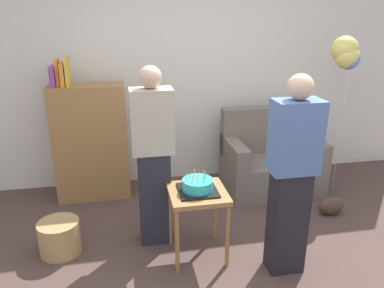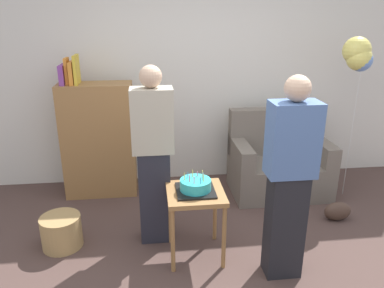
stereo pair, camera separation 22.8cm
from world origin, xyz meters
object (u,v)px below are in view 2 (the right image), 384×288
(person_blowing_candles, at_px, (154,156))
(person_holding_cake, at_px, (289,180))
(bookshelf, at_px, (98,139))
(birthday_cake, at_px, (195,186))
(couch, at_px, (278,164))
(wicker_basket, at_px, (62,232))
(balloon_bunch, at_px, (358,55))
(side_table, at_px, (195,201))
(handbag, at_px, (337,211))

(person_blowing_candles, distance_m, person_holding_cake, 1.18)
(bookshelf, height_order, birthday_cake, bookshelf)
(couch, xyz_separation_m, wicker_basket, (-2.32, -0.87, -0.19))
(balloon_bunch, bearing_deg, wicker_basket, -166.03)
(bookshelf, height_order, side_table, bookshelf)
(bookshelf, bearing_deg, birthday_cake, -54.62)
(side_table, distance_m, person_blowing_candles, 0.55)
(side_table, relative_size, wicker_basket, 1.72)
(wicker_basket, bearing_deg, birthday_cake, -12.31)
(person_blowing_candles, distance_m, balloon_bunch, 2.44)
(side_table, bearing_deg, bookshelf, 125.38)
(person_holding_cake, bearing_deg, handbag, -153.27)
(couch, bearing_deg, handbag, -61.56)
(person_blowing_candles, height_order, person_holding_cake, same)
(balloon_bunch, bearing_deg, couch, 171.44)
(bookshelf, xyz_separation_m, person_blowing_candles, (0.61, -1.04, 0.16))
(couch, relative_size, handbag, 3.93)
(person_blowing_candles, height_order, wicker_basket, person_blowing_candles)
(side_table, distance_m, balloon_bunch, 2.38)
(person_holding_cake, bearing_deg, bookshelf, -59.09)
(couch, xyz_separation_m, bookshelf, (-2.07, 0.20, 0.33))
(bookshelf, distance_m, side_table, 1.64)
(birthday_cake, distance_m, person_holding_cake, 0.76)
(side_table, distance_m, wicker_basket, 1.28)
(birthday_cake, height_order, person_holding_cake, person_holding_cake)
(bookshelf, xyz_separation_m, handbag, (2.47, -0.93, -0.57))
(bookshelf, bearing_deg, person_holding_cake, -45.63)
(person_blowing_candles, height_order, handbag, person_blowing_candles)
(person_holding_cake, distance_m, wicker_basket, 2.07)
(handbag, distance_m, balloon_bunch, 1.66)
(wicker_basket, height_order, balloon_bunch, balloon_bunch)
(bookshelf, relative_size, side_table, 2.60)
(side_table, distance_m, birthday_cake, 0.15)
(birthday_cake, distance_m, handbag, 1.67)
(bookshelf, distance_m, wicker_basket, 1.22)
(person_blowing_candles, bearing_deg, side_table, -42.77)
(birthday_cake, height_order, balloon_bunch, balloon_bunch)
(birthday_cake, relative_size, person_holding_cake, 0.20)
(wicker_basket, distance_m, balloon_bunch, 3.47)
(wicker_basket, bearing_deg, balloon_bunch, 13.97)
(bookshelf, bearing_deg, couch, -5.47)
(birthday_cake, distance_m, person_blowing_candles, 0.48)
(person_blowing_candles, relative_size, person_holding_cake, 1.00)
(wicker_basket, bearing_deg, couch, 20.62)
(birthday_cake, bearing_deg, handbag, 14.67)
(couch, xyz_separation_m, balloon_bunch, (0.74, -0.11, 1.26))
(couch, bearing_deg, birthday_cake, -134.82)
(person_holding_cake, relative_size, wicker_basket, 4.53)
(side_table, height_order, birthday_cake, birthday_cake)
(side_table, relative_size, balloon_bunch, 0.35)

